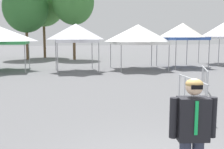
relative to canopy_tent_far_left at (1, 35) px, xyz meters
The scene contains 10 objects.
canopy_tent_far_left is the anchor object (origin of this frame).
canopy_tent_behind_right 5.19m from the canopy_tent_far_left, 19.50° to the right, with size 2.86×2.86×3.21m.
canopy_tent_center 9.52m from the canopy_tent_far_left, 10.84° to the right, with size 3.73×3.73×3.21m.
canopy_tent_far_right 13.18m from the canopy_tent_far_left, ahead, with size 3.09×3.09×3.37m.
person_foreground 17.52m from the canopy_tent_far_left, 76.22° to the right, with size 0.63×0.33×1.78m.
tree_behind_tents_right 12.59m from the canopy_tent_far_left, 73.82° to the left, with size 4.81×4.81×8.75m.
tree_behind_tents_center 10.64m from the canopy_tent_far_left, 52.24° to the left, with size 4.17×4.17×8.12m.
tree_behind_tents_left 9.82m from the canopy_tent_far_left, 80.66° to the left, with size 4.52×4.52×7.72m.
crowd_barrier_near_person 14.66m from the canopy_tent_far_left, 62.51° to the right, with size 0.37×2.08×1.08m.
crowd_barrier_by_lift 13.90m from the canopy_tent_far_left, 50.56° to the right, with size 1.05×1.87×1.08m.
Camera 1 is at (-2.07, -3.87, 2.33)m, focal length 43.64 mm.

